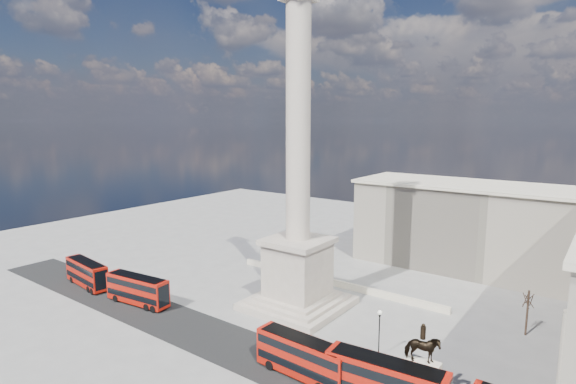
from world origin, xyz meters
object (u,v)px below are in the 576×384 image
Objects in this scene: red_bus_a at (138,290)px; red_bus_c at (386,383)px; victorian_lamp at (379,330)px; equestrian_statue at (421,377)px; nelsons_column at (298,225)px; pedestrian_walking at (401,384)px; red_bus_e at (87,273)px; red_bus_b at (303,357)px; pedestrian_crossing at (274,333)px.

red_bus_a is 41.89m from red_bus_c.
victorian_lamp is at bearing 5.21° from red_bus_a.
red_bus_c is at bearing -7.74° from red_bus_a.
equestrian_statue is (2.69, 2.20, 0.49)m from red_bus_c.
nelsons_column is at bearing 27.99° from red_bus_a.
equestrian_statue reaches higher than pedestrian_walking.
equestrian_statue is at bearing -4.85° from red_bus_a.
red_bus_e is (-34.19, -14.78, -10.56)m from nelsons_column.
red_bus_a is at bearing 173.90° from red_bus_c.
victorian_lamp reaches higher than pedestrian_walking.
red_bus_a is (-20.47, -14.20, -10.52)m from nelsons_column.
pedestrian_walking is at bearing 9.38° from red_bus_e.
red_bus_b is 1.31× the size of equestrian_statue.
pedestrian_crossing is at bearing 1.49° from red_bus_a.
nelsons_column is at bearing 152.18° from equestrian_statue.
red_bus_a is 42.17m from pedestrian_walking.
red_bus_e is 58.33m from equestrian_statue.
red_bus_b is at bearing 5.09° from red_bus_e.
red_bus_a is at bearing -161.65° from pedestrian_walking.
red_bus_e is at bearing -177.98° from equestrian_statue.
victorian_lamp is (37.06, 7.86, 1.08)m from red_bus_a.
red_bus_b is 9.43m from pedestrian_crossing.
equestrian_statue reaches higher than red_bus_c.
red_bus_b is at bearing -117.90° from victorian_lamp.
red_bus_a is at bearing -178.10° from equestrian_statue.
red_bus_b reaches higher than pedestrian_walking.
red_bus_e is at bearing 175.67° from red_bus_a.
equestrian_statue is at bearing -40.35° from victorian_lamp.
nelsons_column reaches higher than equestrian_statue.
pedestrian_crossing is at bearing 12.17° from red_bus_e.
red_bus_b is at bearing -148.41° from pedestrian_crossing.
red_bus_b is at bearing -52.91° from nelsons_column.
red_bus_c reaches higher than red_bus_b.
pedestrian_walking is at bearing 154.22° from equestrian_statue.
red_bus_b is 7.22× the size of pedestrian_walking.
red_bus_b is (32.21, -1.32, 0.03)m from red_bus_a.
red_bus_e reaches higher than pedestrian_walking.
nelsons_column is 4.34× the size of red_bus_b.
red_bus_a is 1.95× the size of victorian_lamp.
nelsons_column is 28.06m from red_bus_c.
red_bus_e is 7.10× the size of pedestrian_walking.
nelsons_column is 16.48m from pedestrian_crossing.
red_bus_c is at bearing -130.63° from pedestrian_crossing.
red_bus_a is 24.54m from pedestrian_crossing.
red_bus_c is at bearing -78.11° from pedestrian_walking.
red_bus_e is at bearing 174.74° from red_bus_c.
pedestrian_walking is at bearing -3.08° from red_bus_a.
pedestrian_crossing is (37.95, 4.09, -1.41)m from red_bus_e.
victorian_lamp reaches higher than red_bus_a.
equestrian_statue is at bearing -11.10° from pedestrian_walking.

